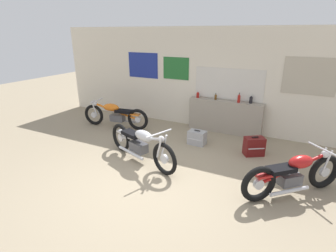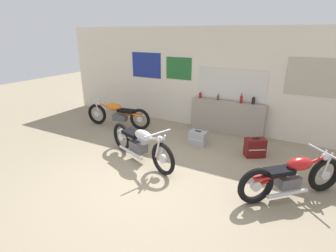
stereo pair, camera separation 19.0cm
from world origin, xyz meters
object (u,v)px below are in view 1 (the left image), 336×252
(motorcycle_red, at_px, (294,174))
(motorcycle_orange, at_px, (115,115))
(bottle_left_center, at_px, (216,97))
(hard_case_silver, at_px, (197,138))
(bottle_center, at_px, (239,98))
(hard_case_darkred, at_px, (254,146))
(bottle_leftmost, at_px, (198,95))
(bottle_right_center, at_px, (251,100))
(motorcycle_silver, at_px, (140,144))

(motorcycle_red, relative_size, motorcycle_orange, 0.74)
(motorcycle_red, height_order, motorcycle_orange, motorcycle_red)
(bottle_left_center, bearing_deg, motorcycle_red, -48.73)
(hard_case_silver, bearing_deg, bottle_center, 57.42)
(hard_case_silver, distance_m, hard_case_darkred, 1.37)
(bottle_center, distance_m, motorcycle_orange, 3.50)
(bottle_leftmost, height_order, motorcycle_red, bottle_leftmost)
(bottle_right_center, xyz_separation_m, motorcycle_orange, (-3.58, -1.10, -0.60))
(bottle_leftmost, bearing_deg, bottle_right_center, 1.09)
(bottle_center, xyz_separation_m, motorcycle_silver, (-1.47, -2.53, -0.60))
(motorcycle_silver, relative_size, hard_case_darkred, 4.10)
(hard_case_silver, bearing_deg, motorcycle_red, -30.10)
(motorcycle_red, bearing_deg, hard_case_silver, 149.90)
(bottle_center, relative_size, motorcycle_silver, 0.13)
(motorcycle_red, bearing_deg, bottle_left_center, 131.27)
(bottle_leftmost, distance_m, motorcycle_silver, 2.65)
(bottle_leftmost, bearing_deg, motorcycle_red, -42.56)
(hard_case_silver, xyz_separation_m, hard_case_darkred, (1.37, 0.01, 0.04))
(hard_case_silver, relative_size, hard_case_darkred, 0.87)
(bottle_center, distance_m, hard_case_silver, 1.57)
(motorcycle_orange, relative_size, hard_case_silver, 4.66)
(bottle_leftmost, height_order, hard_case_silver, bottle_leftmost)
(motorcycle_orange, height_order, hard_case_darkred, motorcycle_orange)
(bottle_leftmost, xyz_separation_m, motorcycle_silver, (-0.31, -2.57, -0.56))
(motorcycle_red, distance_m, hard_case_darkred, 1.55)
(motorcycle_silver, relative_size, motorcycle_orange, 1.00)
(motorcycle_silver, bearing_deg, hard_case_silver, 61.72)
(bottle_leftmost, height_order, motorcycle_orange, bottle_leftmost)
(motorcycle_red, relative_size, motorcycle_silver, 0.73)
(bottle_right_center, relative_size, hard_case_silver, 0.51)
(bottle_right_center, height_order, hard_case_silver, bottle_right_center)
(motorcycle_silver, height_order, hard_case_silver, motorcycle_silver)
(motorcycle_silver, xyz_separation_m, motorcycle_orange, (-1.81, 1.50, -0.02))
(bottle_center, distance_m, hard_case_darkred, 1.52)
(bottle_left_center, height_order, bottle_right_center, bottle_right_center)
(bottle_center, xyz_separation_m, motorcycle_orange, (-3.29, -1.03, -0.62))
(motorcycle_red, bearing_deg, bottle_leftmost, 137.44)
(bottle_leftmost, relative_size, bottle_left_center, 1.03)
(bottle_right_center, height_order, motorcycle_red, bottle_right_center)
(motorcycle_red, relative_size, hard_case_darkred, 3.01)
(hard_case_silver, height_order, hard_case_darkred, hard_case_darkred)
(bottle_left_center, distance_m, motorcycle_orange, 2.91)
(bottle_center, relative_size, motorcycle_red, 0.17)
(motorcycle_red, bearing_deg, hard_case_darkred, 123.23)
(bottle_leftmost, relative_size, motorcycle_orange, 0.09)
(motorcycle_red, bearing_deg, motorcycle_orange, 164.01)
(motorcycle_silver, distance_m, hard_case_silver, 1.62)
(bottle_center, relative_size, hard_case_silver, 0.60)
(bottle_center, xyz_separation_m, hard_case_silver, (-0.71, -1.12, -0.84))
(bottle_left_center, distance_m, bottle_right_center, 0.94)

